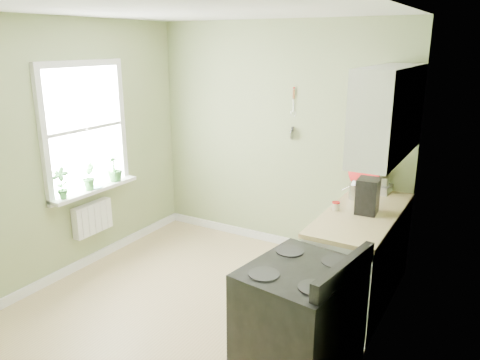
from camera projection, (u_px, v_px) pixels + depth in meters
The scene contains 21 objects.
floor at pixel (193, 310), 4.46m from camera, with size 3.20×3.60×0.02m, color tan.
ceiling at pixel (183, 7), 3.69m from camera, with size 3.20×3.60×0.02m, color white.
wall_back at pixel (278, 138), 5.58m from camera, with size 3.20×0.02×2.70m, color #94A16D.
wall_left at pixel (62, 152), 4.85m from camera, with size 0.02×3.60×2.70m, color #94A16D.
wall_right at pixel (373, 204), 3.30m from camera, with size 0.02×3.60×2.70m, color #94A16D.
base_cabinets at pixel (360, 258), 4.54m from camera, with size 0.60×1.60×0.87m, color silver.
countertop at pixel (363, 214), 4.42m from camera, with size 0.64×1.60×0.04m, color #CFB77E.
upper_cabinets at pixel (389, 112), 4.16m from camera, with size 0.35×1.40×0.80m, color silver.
window at pixel (85, 129), 5.03m from camera, with size 0.06×1.14×1.44m.
window_sill at pixel (95, 189), 5.18m from camera, with size 0.18×1.14×0.04m, color white.
radiator at pixel (92, 218), 5.25m from camera, with size 0.12×0.50×0.35m, color white.
wall_utensils at pixel (293, 122), 5.40m from camera, with size 0.02×0.14×0.58m.
stove at pixel (299, 329), 3.32m from camera, with size 0.80×0.88×1.09m.
stand_mixer at pixel (382, 175), 4.98m from camera, with size 0.22×0.36×0.42m.
kettle at pixel (355, 190), 4.75m from camera, with size 0.19×0.11×0.20m.
coffee_maker at pixel (367, 197), 4.33m from camera, with size 0.21×0.22×0.33m.
red_tray at pixel (364, 171), 5.06m from camera, with size 0.39×0.39×0.02m, color red.
jar at pixel (336, 206), 4.44m from camera, with size 0.07×0.07×0.08m.
plant_a at pixel (61, 183), 4.76m from camera, with size 0.18×0.12×0.33m, color #377A35.
plant_b at pixel (89, 177), 5.06m from camera, with size 0.16×0.13×0.29m, color #377A35.
plant_c at pixel (115, 168), 5.39m from camera, with size 0.17×0.17×0.30m, color #377A35.
Camera 1 is at (2.36, -3.17, 2.44)m, focal length 35.00 mm.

